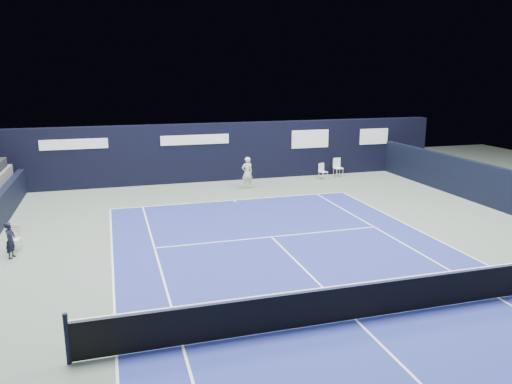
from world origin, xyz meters
TOP-DOWN VIEW (x-y plane):
  - ground at (0.00, 2.00)m, footprint 48.00×48.00m
  - court_surface at (0.00, 0.00)m, footprint 10.97×23.77m
  - folding_chair_back_a at (5.81, 15.18)m, footprint 0.48×0.50m
  - folding_chair_back_b at (6.95, 15.56)m, footprint 0.48×0.47m
  - line_judge_chair at (-8.54, 7.50)m, footprint 0.45×0.44m
  - line_judge at (-8.52, 6.80)m, footprint 0.39×0.49m
  - court_markings at (0.00, 0.00)m, footprint 11.03×23.83m
  - tennis_net at (0.00, 0.00)m, footprint 12.90×0.10m
  - back_sponsor_wall at (0.01, 16.50)m, footprint 26.00×0.63m
  - tennis_player at (1.26, 14.16)m, footprint 0.63×0.84m

SIDE VIEW (x-z plane):
  - ground at x=0.00m, z-range 0.00..0.00m
  - court_surface at x=0.00m, z-range 0.00..0.01m
  - court_markings at x=0.00m, z-range 0.01..0.01m
  - line_judge_chair at x=-8.54m, z-range 0.06..0.92m
  - tennis_net at x=0.00m, z-range -0.04..1.06m
  - folding_chair_back_a at x=5.81m, z-range 0.15..1.02m
  - line_judge at x=-8.52m, z-range 0.00..1.17m
  - folding_chair_back_b at x=6.95m, z-range 0.07..1.11m
  - tennis_player at x=1.26m, z-range 0.00..1.60m
  - back_sponsor_wall at x=0.01m, z-range 0.00..3.10m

